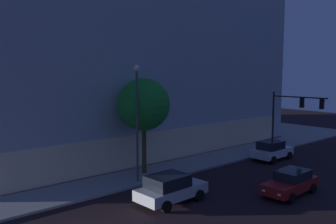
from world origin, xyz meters
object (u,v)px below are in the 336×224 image
(car_red, at_px, (291,182))
(modern_building, at_px, (92,51))
(street_lamp_sidewalk, at_px, (137,109))
(sidewalk_tree, at_px, (144,105))
(car_silver, at_px, (170,188))
(car_white, at_px, (272,150))
(traffic_light_far_corner, at_px, (294,109))

(car_red, bearing_deg, modern_building, 89.12)
(street_lamp_sidewalk, relative_size, car_red, 1.83)
(sidewalk_tree, xyz_separation_m, car_red, (4.37, -9.39, -4.48))
(car_silver, xyz_separation_m, car_white, (13.49, 2.01, -0.01))
(street_lamp_sidewalk, xyz_separation_m, sidewalk_tree, (1.58, 1.35, 0.10))
(car_red, height_order, car_white, car_white)
(traffic_light_far_corner, height_order, street_lamp_sidewalk, street_lamp_sidewalk)
(sidewalk_tree, xyz_separation_m, car_silver, (-2.27, -5.56, -4.38))
(street_lamp_sidewalk, bearing_deg, car_white, -9.70)
(street_lamp_sidewalk, xyz_separation_m, car_silver, (-0.69, -4.20, -4.28))
(car_silver, height_order, car_red, car_silver)
(traffic_light_far_corner, bearing_deg, street_lamp_sidewalk, 173.29)
(car_red, bearing_deg, car_silver, 149.98)
(sidewalk_tree, bearing_deg, car_red, -65.05)
(sidewalk_tree, height_order, car_silver, sidewalk_tree)
(traffic_light_far_corner, relative_size, car_silver, 1.27)
(sidewalk_tree, distance_m, car_silver, 7.43)
(car_silver, bearing_deg, modern_building, 72.08)
(car_white, bearing_deg, street_lamp_sidewalk, 170.30)
(street_lamp_sidewalk, bearing_deg, car_red, -53.47)
(modern_building, height_order, sidewalk_tree, modern_building)
(sidewalk_tree, height_order, car_white, sidewalk_tree)
(street_lamp_sidewalk, relative_size, car_white, 1.95)
(car_red, bearing_deg, traffic_light_far_corner, 30.00)
(sidewalk_tree, bearing_deg, street_lamp_sidewalk, -139.45)
(car_silver, bearing_deg, car_red, -30.02)
(car_white, bearing_deg, car_red, -139.49)
(modern_building, xyz_separation_m, traffic_light_far_corner, (10.17, -19.49, -5.83))
(street_lamp_sidewalk, xyz_separation_m, car_white, (12.80, -2.19, -4.29))
(modern_building, height_order, street_lamp_sidewalk, modern_building)
(street_lamp_sidewalk, height_order, car_silver, street_lamp_sidewalk)
(modern_building, relative_size, sidewalk_tree, 4.69)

